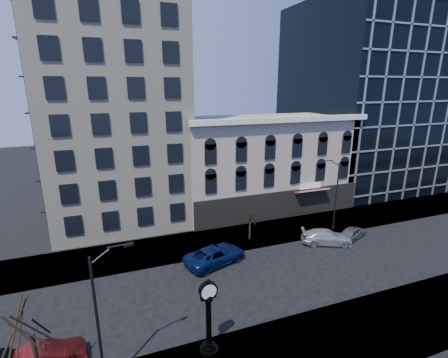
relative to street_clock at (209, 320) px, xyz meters
name	(u,v)px	position (x,y,z in m)	size (l,w,h in m)	color
ground	(218,288)	(2.71, 6.13, -2.43)	(160.00, 160.00, 0.00)	black
sidewalk_far	(193,244)	(2.71, 14.13, -2.37)	(160.00, 6.00, 0.12)	gray
cream_tower	(110,54)	(-3.40, 25.01, 16.89)	(15.90, 15.40, 42.50)	beige
victorian_row	(264,163)	(14.71, 22.02, 3.57)	(22.60, 11.19, 12.50)	#B0A191
glass_office	(363,98)	(34.71, 27.03, 11.57)	(20.00, 20.15, 28.00)	black
street_clock	(209,320)	(0.00, 0.00, 0.00)	(1.16, 1.16, 5.11)	black
street_lamp_near	(106,282)	(-5.41, -0.18, 3.95)	(2.12, 0.70, 8.30)	black
street_lamp_far	(333,177)	(18.15, 12.27, 3.95)	(2.12, 0.71, 8.29)	black
bare_tree_near	(28,317)	(-8.90, -0.44, 3.09)	(4.16, 4.16, 7.15)	black
bare_tree_far	(250,212)	(8.76, 13.18, 0.73)	(2.35, 2.35, 4.03)	black
car_near_b	(46,357)	(-9.20, 2.33, -1.72)	(1.51, 4.33, 1.43)	maroon
car_far_a	(215,255)	(3.78, 9.95, -1.61)	(2.72, 5.90, 1.64)	#0C194C
car_far_b	(327,237)	(15.92, 9.61, -1.68)	(2.10, 5.16, 1.50)	#A5A8AD
car_far_c	(353,233)	(19.36, 9.71, -1.78)	(1.53, 3.82, 1.30)	#595B60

